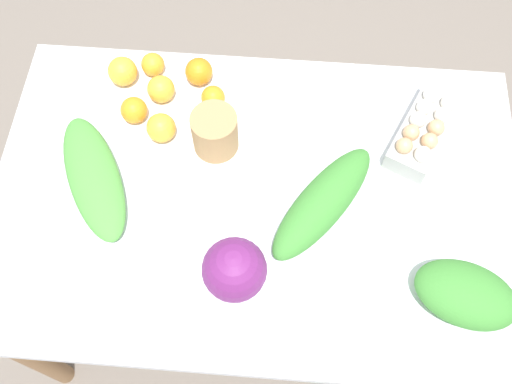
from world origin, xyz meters
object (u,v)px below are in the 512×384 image
(orange_3, at_px, (161,128))
(orange_6, at_px, (213,98))
(greens_bunch_kale, at_px, (466,294))
(orange_4, at_px, (134,110))
(paper_bag, at_px, (215,132))
(cabbage_purple, at_px, (234,270))
(orange_0, at_px, (123,71))
(orange_1, at_px, (199,72))
(orange_5, at_px, (153,64))
(orange_2, at_px, (161,89))
(egg_carton, at_px, (424,130))
(greens_bunch_chard, at_px, (323,202))
(greens_bunch_beet_tops, at_px, (94,177))

(orange_3, relative_size, orange_6, 1.19)
(greens_bunch_kale, distance_m, orange_4, 0.97)
(greens_bunch_kale, bearing_deg, paper_bag, 148.44)
(cabbage_purple, distance_m, orange_0, 0.69)
(orange_1, height_order, orange_5, orange_1)
(paper_bag, height_order, orange_0, paper_bag)
(paper_bag, distance_m, orange_0, 0.35)
(greens_bunch_kale, height_order, orange_2, greens_bunch_kale)
(greens_bunch_kale, bearing_deg, egg_carton, 99.05)
(greens_bunch_chard, height_order, orange_4, greens_bunch_chard)
(paper_bag, bearing_deg, greens_bunch_kale, -31.56)
(greens_bunch_kale, relative_size, orange_6, 3.61)
(greens_bunch_beet_tops, xyz_separation_m, orange_1, (0.23, 0.35, 0.01))
(greens_bunch_beet_tops, bearing_deg, paper_bag, 24.84)
(egg_carton, height_order, orange_3, egg_carton)
(egg_carton, distance_m, paper_bag, 0.56)
(cabbage_purple, relative_size, orange_2, 1.99)
(greens_bunch_chard, distance_m, orange_6, 0.44)
(greens_bunch_beet_tops, height_order, greens_bunch_kale, greens_bunch_kale)
(greens_bunch_chard, distance_m, orange_4, 0.58)
(paper_bag, distance_m, orange_1, 0.23)
(egg_carton, bearing_deg, greens_bunch_beet_tops, -51.47)
(greens_bunch_kale, relative_size, orange_5, 3.61)
(orange_1, relative_size, orange_3, 0.99)
(paper_bag, height_order, orange_4, paper_bag)
(egg_carton, relative_size, orange_2, 3.81)
(egg_carton, relative_size, greens_bunch_beet_tops, 0.76)
(greens_bunch_beet_tops, height_order, orange_1, orange_1)
(egg_carton, bearing_deg, orange_1, -78.18)
(orange_0, xyz_separation_m, orange_6, (0.27, -0.06, -0.01))
(greens_bunch_beet_tops, distance_m, orange_0, 0.34)
(greens_bunch_kale, height_order, orange_6, greens_bunch_kale)
(paper_bag, bearing_deg, greens_bunch_beet_tops, -155.16)
(cabbage_purple, relative_size, greens_bunch_kale, 0.63)
(cabbage_purple, xyz_separation_m, orange_2, (-0.26, 0.52, -0.04))
(orange_2, bearing_deg, orange_1, 34.71)
(greens_bunch_kale, bearing_deg, orange_4, 152.12)
(egg_carton, xyz_separation_m, orange_1, (-0.63, 0.15, -0.00))
(cabbage_purple, relative_size, orange_1, 1.95)
(paper_bag, height_order, orange_1, paper_bag)
(orange_0, distance_m, orange_5, 0.09)
(greens_bunch_beet_tops, bearing_deg, orange_2, 64.81)
(cabbage_purple, bearing_deg, greens_bunch_kale, -0.87)
(paper_bag, xyz_separation_m, orange_3, (-0.15, 0.02, -0.02))
(greens_bunch_beet_tops, relative_size, orange_5, 5.80)
(orange_3, xyz_separation_m, orange_6, (0.13, 0.11, -0.01))
(orange_2, xyz_separation_m, orange_5, (-0.04, 0.09, -0.01))
(orange_0, relative_size, orange_3, 1.04)
(paper_bag, xyz_separation_m, orange_5, (-0.21, 0.23, -0.03))
(orange_1, bearing_deg, orange_2, -145.29)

